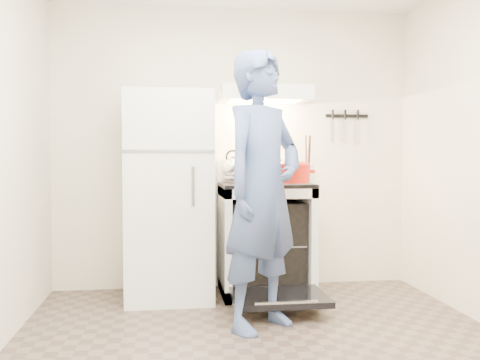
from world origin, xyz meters
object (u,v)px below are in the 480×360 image
Objects in this scene: stove_body at (265,240)px; dutch_oven at (292,174)px; refrigerator at (169,196)px; tea_kettle at (233,166)px; person at (263,190)px.

dutch_oven is at bearing -80.09° from stove_body.
stove_body is (0.81, 0.02, -0.39)m from refrigerator.
tea_kettle is 0.15× the size of person.
stove_body is at bearing -40.92° from tea_kettle.
dutch_oven is (0.91, -0.54, 0.19)m from refrigerator.
person is at bearing -54.09° from refrigerator.
refrigerator is at bearing -156.23° from tea_kettle.
tea_kettle is 0.82× the size of dutch_oven.
refrigerator is 4.92× the size of dutch_oven.
refrigerator is 1.08m from person.
tea_kettle is (0.56, 0.24, 0.24)m from refrigerator.
dutch_oven reaches higher than stove_body.
refrigerator is 0.65m from tea_kettle.
refrigerator is 0.89× the size of person.
stove_body is 0.82m from dutch_oven.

